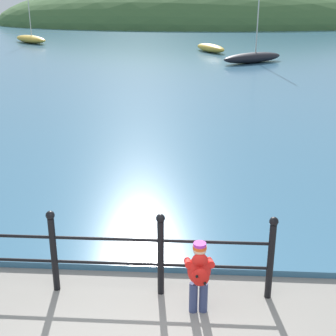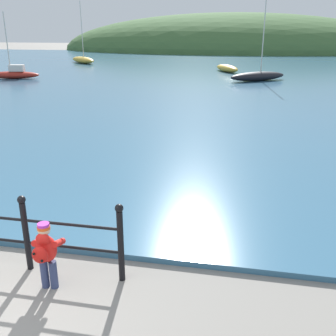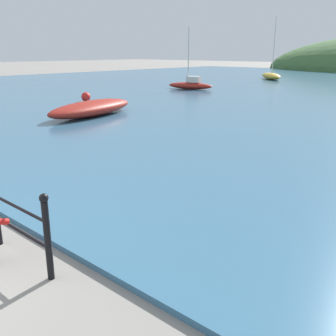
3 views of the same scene
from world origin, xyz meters
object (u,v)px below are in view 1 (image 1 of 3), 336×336
Objects in this scene: child_in_coat at (199,272)px; boat_mid_harbor at (31,39)px; boat_twin_mast at (210,48)px; boat_far_left at (253,57)px.

boat_mid_harbor reaches higher than child_in_coat.
boat_mid_harbor reaches higher than boat_twin_mast.
child_in_coat is at bearing -67.92° from boat_mid_harbor.
boat_mid_harbor reaches higher than boat_far_left.
boat_twin_mast is 6.19m from boat_far_left.
child_in_coat is 0.27× the size of boat_twin_mast.
boat_far_left is at bearing 82.29° from child_in_coat.
boat_far_left reaches higher than child_in_coat.
boat_far_left is at bearing -67.07° from boat_twin_mast.
boat_mid_harbor is 1.10× the size of boat_far_left.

